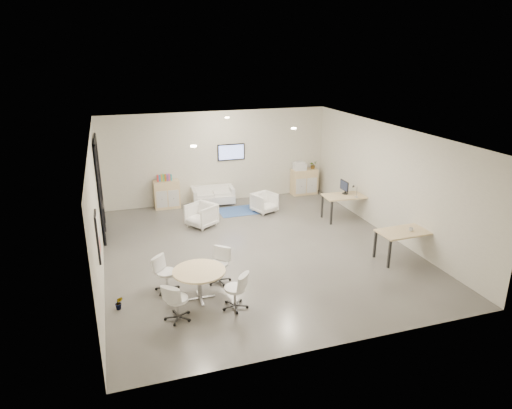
{
  "coord_description": "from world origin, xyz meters",
  "views": [
    {
      "loc": [
        -3.55,
        -10.83,
        5.22
      ],
      "look_at": [
        0.1,
        0.4,
        1.16
      ],
      "focal_mm": 32.0,
      "sensor_mm": 36.0,
      "label": 1
    }
  ],
  "objects": [
    {
      "name": "blue_rug",
      "position": [
        0.46,
        3.15,
        0.01
      ],
      "size": [
        1.52,
        1.03,
        0.01
      ],
      "primitive_type": "cube",
      "rotation": [
        0.0,
        0.0,
        0.02
      ],
      "color": "#2E538F",
      "rests_on": "room_shell"
    },
    {
      "name": "cup",
      "position": [
        3.56,
        -1.79,
        0.85
      ],
      "size": [
        0.13,
        0.12,
        0.11
      ],
      "primitive_type": "imported",
      "rotation": [
        0.0,
        0.0,
        0.33
      ],
      "color": "white",
      "rests_on": "desk_front"
    },
    {
      "name": "room_shell",
      "position": [
        0.0,
        0.0,
        1.6
      ],
      "size": [
        9.6,
        10.6,
        4.8
      ],
      "color": "#55524E",
      "rests_on": "ground"
    },
    {
      "name": "printer",
      "position": [
        3.05,
        4.25,
        1.1
      ],
      "size": [
        0.44,
        0.37,
        0.31
      ],
      "rotation": [
        0.0,
        0.0,
        -0.01
      ],
      "color": "white",
      "rests_on": "sideboard_right"
    },
    {
      "name": "sideboard_left",
      "position": [
        -1.86,
        4.25,
        0.48
      ],
      "size": [
        0.86,
        0.44,
        0.97
      ],
      "color": "#DBBE84",
      "rests_on": "room_shell"
    },
    {
      "name": "armchair_right",
      "position": [
        1.18,
        2.81,
        0.36
      ],
      "size": [
        0.89,
        0.86,
        0.72
      ],
      "primitive_type": "imported",
      "rotation": [
        0.0,
        0.0,
        0.37
      ],
      "color": "white",
      "rests_on": "room_shell"
    },
    {
      "name": "round_table",
      "position": [
        -1.99,
        -2.08,
        0.61
      ],
      "size": [
        1.15,
        1.15,
        0.7
      ],
      "color": "#DBBE84",
      "rests_on": "room_shell"
    },
    {
      "name": "plant_cabinet",
      "position": [
        3.59,
        4.24,
        1.07
      ],
      "size": [
        0.34,
        0.36,
        0.23
      ],
      "primitive_type": "imported",
      "rotation": [
        0.0,
        0.0,
        0.34
      ],
      "color": "#3F7F3F",
      "rests_on": "sideboard_right"
    },
    {
      "name": "meeting_chairs",
      "position": [
        -1.99,
        -2.08,
        0.41
      ],
      "size": [
        2.09,
        2.09,
        0.82
      ],
      "color": "white",
      "rests_on": "room_shell"
    },
    {
      "name": "wall_tv",
      "position": [
        0.5,
        4.46,
        1.75
      ],
      "size": [
        0.98,
        0.06,
        0.58
      ],
      "color": "black",
      "rests_on": "room_shell"
    },
    {
      "name": "monitor",
      "position": [
        3.45,
        1.56,
        1.03
      ],
      "size": [
        0.2,
        0.5,
        0.44
      ],
      "color": "black",
      "rests_on": "desk_rear"
    },
    {
      "name": "glass_door",
      "position": [
        -3.95,
        2.51,
        1.5
      ],
      "size": [
        0.09,
        1.9,
        2.85
      ],
      "color": "black",
      "rests_on": "room_shell"
    },
    {
      "name": "desk_front",
      "position": [
        3.5,
        -1.73,
        0.71
      ],
      "size": [
        1.55,
        0.82,
        0.79
      ],
      "rotation": [
        0.0,
        0.0,
        0.04
      ],
      "color": "#DBBE84",
      "rests_on": "room_shell"
    },
    {
      "name": "sideboard_right",
      "position": [
        3.25,
        4.24,
        0.48
      ],
      "size": [
        0.96,
        0.46,
        0.96
      ],
      "color": "#DBBE84",
      "rests_on": "room_shell"
    },
    {
      "name": "ceiling_spots",
      "position": [
        -0.2,
        0.83,
        3.18
      ],
      "size": [
        3.14,
        4.14,
        0.03
      ],
      "color": "#FFEAC6",
      "rests_on": "room_shell"
    },
    {
      "name": "books",
      "position": [
        -1.9,
        4.26,
        1.08
      ],
      "size": [
        0.5,
        0.14,
        0.22
      ],
      "color": "red",
      "rests_on": "sideboard_left"
    },
    {
      "name": "armchair_left",
      "position": [
        -1.08,
        2.2,
        0.39
      ],
      "size": [
        1.02,
        1.03,
        0.79
      ],
      "primitive_type": "imported",
      "rotation": [
        0.0,
        0.0,
        -0.98
      ],
      "color": "white",
      "rests_on": "room_shell"
    },
    {
      "name": "desk_rear",
      "position": [
        3.49,
        1.41,
        0.71
      ],
      "size": [
        1.56,
        0.85,
        0.79
      ],
      "rotation": [
        0.0,
        0.0,
        -0.06
      ],
      "color": "#DBBE84",
      "rests_on": "room_shell"
    },
    {
      "name": "artwork",
      "position": [
        -3.97,
        -1.6,
        1.55
      ],
      "size": [
        0.05,
        0.54,
        1.04
      ],
      "color": "black",
      "rests_on": "room_shell"
    },
    {
      "name": "plant_floor",
      "position": [
        -3.7,
        -1.97,
        0.07
      ],
      "size": [
        0.22,
        0.33,
        0.13
      ],
      "primitive_type": "imported",
      "rotation": [
        0.0,
        0.0,
        -0.17
      ],
      "color": "#3F7F3F",
      "rests_on": "room_shell"
    },
    {
      "name": "loveseat",
      "position": [
        -0.28,
        4.13,
        0.3
      ],
      "size": [
        1.5,
        0.83,
        0.54
      ],
      "rotation": [
        0.0,
        0.0,
        -0.07
      ],
      "color": "white",
      "rests_on": "room_shell"
    }
  ]
}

